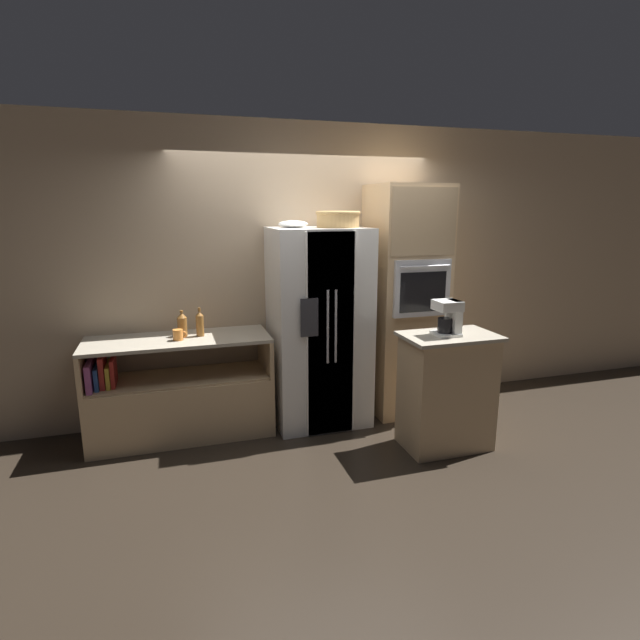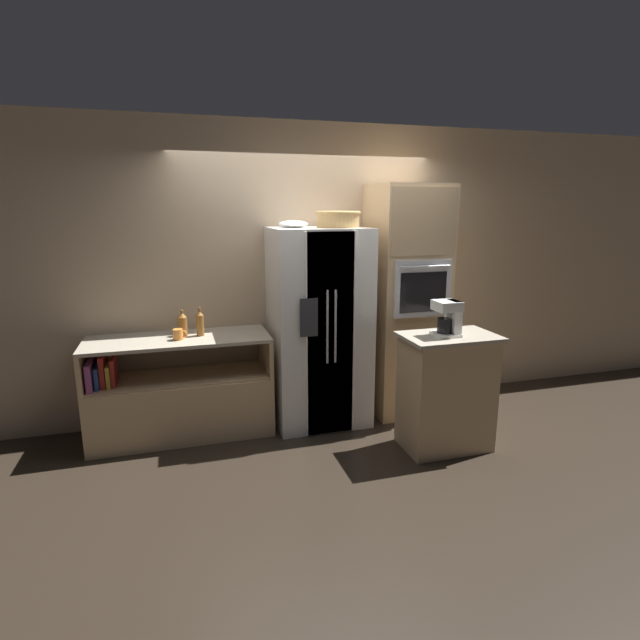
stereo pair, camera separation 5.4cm
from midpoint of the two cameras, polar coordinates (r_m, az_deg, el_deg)
name	(u,v)px [view 1 (the left image)]	position (r m, az deg, el deg)	size (l,w,h in m)	color
ground_plane	(317,421)	(4.92, -0.70, -11.47)	(20.00, 20.00, 0.00)	black
wall_back	(304,271)	(4.93, -2.15, 5.57)	(12.00, 0.06, 2.80)	tan
counter_left	(180,401)	(4.71, -16.03, -8.84)	(1.58, 0.61, 0.90)	tan
refrigerator	(319,327)	(4.66, -0.44, -0.86)	(0.87, 0.74, 1.84)	white
wall_oven	(405,301)	(4.97, 9.36, 2.17)	(0.68, 0.71, 2.23)	tan
island_counter	(446,391)	(4.39, 13.91, -7.88)	(0.78, 0.50, 0.99)	tan
wicker_basket	(338,219)	(4.52, 1.71, 11.51)	(0.40, 0.40, 0.14)	tan
fruit_bowl	(293,224)	(4.55, -3.43, 10.91)	(0.27, 0.27, 0.06)	white
bottle_tall	(182,324)	(4.57, -15.80, -0.46)	(0.08, 0.08, 0.23)	brown
bottle_short	(200,324)	(4.53, -13.90, -0.39)	(0.07, 0.07, 0.26)	brown
mug	(178,335)	(4.45, -16.23, -1.64)	(0.12, 0.09, 0.09)	orange
coffee_maker	(449,317)	(4.19, 14.18, 0.39)	(0.19, 0.20, 0.29)	white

